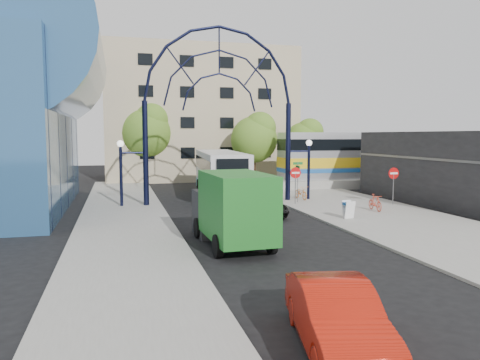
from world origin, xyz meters
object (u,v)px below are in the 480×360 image
object	(u,v)px
bike_near_a	(301,193)
bike_near_b	(375,203)
stop_sign	(296,176)
red_sedan	(336,316)
sandwich_board	(348,207)
tree_north_a	(255,137)
tree_north_c	(305,140)
black_suv	(258,206)
green_truck	(231,208)
street_name_sign	(298,173)
gateway_arch	(219,79)
do_not_enter_sign	(394,177)
tree_north_b	(147,130)
city_bus	(220,173)
train_car	(405,155)

from	to	relation	value
bike_near_a	bike_near_b	size ratio (longest dim) A/B	1.10
stop_sign	red_sedan	xyz separation A→B (m)	(-6.99, -20.29, -1.24)
sandwich_board	red_sedan	size ratio (longest dim) A/B	0.22
tree_north_a	bike_near_b	bearing A→B (deg)	-82.54
tree_north_c	black_suv	size ratio (longest dim) A/B	1.49
bike_near_b	green_truck	bearing A→B (deg)	-146.53
street_name_sign	black_suv	bearing A→B (deg)	-134.99
street_name_sign	green_truck	world-z (taller)	green_truck
bike_near_b	red_sedan	bearing A→B (deg)	-119.34
tree_north_a	bike_near_b	world-z (taller)	tree_north_a
tree_north_c	tree_north_a	bearing A→B (deg)	-161.56
tree_north_c	gateway_arch	bearing A→B (deg)	-131.04
do_not_enter_sign	tree_north_b	size ratio (longest dim) A/B	0.31
stop_sign	tree_north_c	xyz separation A→B (m)	(7.32, 15.93, 2.28)
street_name_sign	city_bus	size ratio (longest dim) A/B	0.22
tree_north_b	tree_north_c	distance (m)	16.15
street_name_sign	train_car	world-z (taller)	train_car
gateway_arch	do_not_enter_sign	bearing A→B (deg)	-19.99
tree_north_c	green_truck	distance (m)	29.69
train_car	city_bus	distance (m)	19.67
city_bus	red_sedan	world-z (taller)	city_bus
gateway_arch	red_sedan	xyz separation A→B (m)	(-2.19, -22.29, -7.81)
do_not_enter_sign	train_car	size ratio (longest dim) A/B	0.10
sandwich_board	tree_north_a	xyz separation A→B (m)	(0.52, 19.95, 3.86)
tree_north_c	tree_north_b	bearing A→B (deg)	172.88
green_truck	black_suv	world-z (taller)	green_truck
gateway_arch	black_suv	xyz separation A→B (m)	(1.13, -5.48, -7.95)
city_bus	bike_near_a	bearing A→B (deg)	-30.17
tree_north_c	green_truck	xyz separation A→B (m)	(-14.21, -25.93, -2.68)
gateway_arch	green_truck	xyz separation A→B (m)	(-2.09, -12.00, -6.96)
red_sedan	tree_north_a	bearing A→B (deg)	87.37
bike_near_b	tree_north_b	bearing A→B (deg)	123.25
tree_north_a	city_bus	size ratio (longest dim) A/B	0.54
stop_sign	train_car	size ratio (longest dim) A/B	0.10
street_name_sign	city_bus	distance (m)	6.70
tree_north_b	tree_north_c	size ratio (longest dim) A/B	1.23
stop_sign	city_bus	xyz separation A→B (m)	(-3.96, 5.67, -0.17)
gateway_arch	tree_north_b	size ratio (longest dim) A/B	1.70
green_truck	red_sedan	bearing A→B (deg)	-92.68
train_car	tree_north_a	xyz separation A→B (m)	(-13.88, 3.93, 1.71)
sandwich_board	tree_north_b	bearing A→B (deg)	111.59
tree_north_c	city_bus	bearing A→B (deg)	-137.73
red_sedan	bike_near_b	size ratio (longest dim) A/B	2.72
tree_north_c	city_bus	world-z (taller)	tree_north_c
green_truck	bike_near_a	size ratio (longest dim) A/B	3.48
bike_near_a	black_suv	bearing A→B (deg)	-136.54
gateway_arch	tree_north_c	bearing A→B (deg)	48.96
black_suv	bike_near_b	xyz separation A→B (m)	(7.34, -0.52, 0.02)
do_not_enter_sign	bike_near_a	xyz separation A→B (m)	(-4.98, 4.00, -1.37)
red_sedan	train_car	bearing A→B (deg)	64.80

